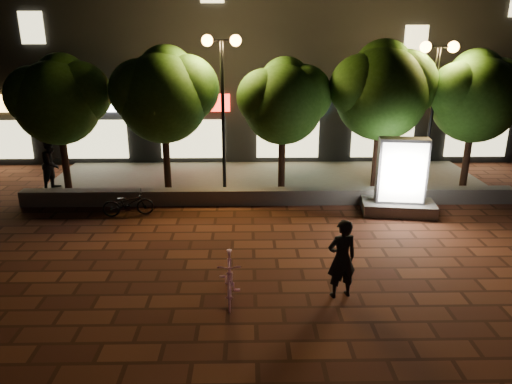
{
  "coord_description": "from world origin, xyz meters",
  "views": [
    {
      "loc": [
        -0.71,
        -10.62,
        5.3
      ],
      "look_at": [
        -0.47,
        1.5,
        1.24
      ],
      "focal_mm": 33.34,
      "sensor_mm": 36.0,
      "label": 1
    }
  ],
  "objects_px": {
    "tree_far_left": "(59,97)",
    "pedestrian": "(52,164)",
    "scooter_parked": "(128,203)",
    "tree_far_right": "(477,93)",
    "street_lamp_left": "(222,74)",
    "scooter_pink": "(230,277)",
    "street_lamp_right": "(436,78)",
    "rider": "(342,259)",
    "tree_left": "(164,92)",
    "tree_right": "(383,88)",
    "ad_kiosk": "(400,184)",
    "tree_mid": "(284,99)"
  },
  "relations": [
    {
      "from": "tree_far_left",
      "to": "pedestrian",
      "type": "distance_m",
      "value": 2.38
    },
    {
      "from": "tree_far_left",
      "to": "scooter_parked",
      "type": "relative_size",
      "value": 3.05
    },
    {
      "from": "tree_far_right",
      "to": "pedestrian",
      "type": "bearing_deg",
      "value": 179.88
    },
    {
      "from": "street_lamp_left",
      "to": "scooter_pink",
      "type": "height_order",
      "value": "street_lamp_left"
    },
    {
      "from": "street_lamp_right",
      "to": "pedestrian",
      "type": "distance_m",
      "value": 13.33
    },
    {
      "from": "street_lamp_right",
      "to": "tree_far_right",
      "type": "bearing_deg",
      "value": 9.61
    },
    {
      "from": "rider",
      "to": "tree_far_right",
      "type": "bearing_deg",
      "value": -142.43
    },
    {
      "from": "street_lamp_right",
      "to": "tree_far_left",
      "type": "bearing_deg",
      "value": 178.79
    },
    {
      "from": "scooter_pink",
      "to": "tree_far_left",
      "type": "bearing_deg",
      "value": 127.12
    },
    {
      "from": "tree_left",
      "to": "pedestrian",
      "type": "relative_size",
      "value": 2.72
    },
    {
      "from": "street_lamp_right",
      "to": "pedestrian",
      "type": "height_order",
      "value": "street_lamp_right"
    },
    {
      "from": "tree_left",
      "to": "tree_far_right",
      "type": "xyz_separation_m",
      "value": [
        10.5,
        -0.0,
        -0.08
      ]
    },
    {
      "from": "tree_right",
      "to": "tree_far_right",
      "type": "bearing_deg",
      "value": -0.0
    },
    {
      "from": "tree_far_right",
      "to": "street_lamp_left",
      "type": "xyz_separation_m",
      "value": [
        -8.55,
        -0.26,
        0.66
      ]
    },
    {
      "from": "tree_far_left",
      "to": "scooter_pink",
      "type": "relative_size",
      "value": 2.83
    },
    {
      "from": "street_lamp_left",
      "to": "pedestrian",
      "type": "distance_m",
      "value": 6.74
    },
    {
      "from": "scooter_parked",
      "to": "scooter_pink",
      "type": "bearing_deg",
      "value": -156.68
    },
    {
      "from": "tree_left",
      "to": "pedestrian",
      "type": "xyz_separation_m",
      "value": [
        -4.05,
        0.03,
        -2.46
      ]
    },
    {
      "from": "street_lamp_left",
      "to": "ad_kiosk",
      "type": "height_order",
      "value": "street_lamp_left"
    },
    {
      "from": "scooter_pink",
      "to": "rider",
      "type": "xyz_separation_m",
      "value": [
        2.33,
        0.06,
        0.38
      ]
    },
    {
      "from": "tree_right",
      "to": "scooter_pink",
      "type": "bearing_deg",
      "value": -124.08
    },
    {
      "from": "street_lamp_right",
      "to": "scooter_pink",
      "type": "xyz_separation_m",
      "value": [
        -6.59,
        -7.05,
        -3.4
      ]
    },
    {
      "from": "tree_far_left",
      "to": "tree_right",
      "type": "bearing_deg",
      "value": 0.0
    },
    {
      "from": "street_lamp_left",
      "to": "rider",
      "type": "bearing_deg",
      "value": -68.6
    },
    {
      "from": "tree_left",
      "to": "rider",
      "type": "distance_m",
      "value": 9.01
    },
    {
      "from": "scooter_parked",
      "to": "tree_left",
      "type": "bearing_deg",
      "value": -30.24
    },
    {
      "from": "street_lamp_right",
      "to": "scooter_parked",
      "type": "relative_size",
      "value": 3.28
    },
    {
      "from": "tree_mid",
      "to": "pedestrian",
      "type": "relative_size",
      "value": 2.5
    },
    {
      "from": "tree_mid",
      "to": "street_lamp_right",
      "type": "bearing_deg",
      "value": -3.04
    },
    {
      "from": "scooter_parked",
      "to": "tree_far_right",
      "type": "bearing_deg",
      "value": -88.25
    },
    {
      "from": "tree_mid",
      "to": "scooter_pink",
      "type": "bearing_deg",
      "value": -102.65
    },
    {
      "from": "tree_left",
      "to": "tree_mid",
      "type": "height_order",
      "value": "tree_left"
    },
    {
      "from": "tree_mid",
      "to": "rider",
      "type": "xyz_separation_m",
      "value": [
        0.69,
        -7.25,
        -2.35
      ]
    },
    {
      "from": "tree_left",
      "to": "tree_far_left",
      "type": "bearing_deg",
      "value": -180.0
    },
    {
      "from": "tree_far_right",
      "to": "scooter_parked",
      "type": "height_order",
      "value": "tree_far_right"
    },
    {
      "from": "tree_mid",
      "to": "tree_far_right",
      "type": "bearing_deg",
      "value": 0.0
    },
    {
      "from": "tree_left",
      "to": "street_lamp_left",
      "type": "relative_size",
      "value": 0.94
    },
    {
      "from": "tree_far_left",
      "to": "scooter_pink",
      "type": "bearing_deg",
      "value": -51.29
    },
    {
      "from": "tree_left",
      "to": "street_lamp_left",
      "type": "distance_m",
      "value": 2.05
    },
    {
      "from": "scooter_parked",
      "to": "rider",
      "type": "bearing_deg",
      "value": -141.12
    },
    {
      "from": "tree_far_right",
      "to": "scooter_pink",
      "type": "relative_size",
      "value": 2.91
    },
    {
      "from": "tree_left",
      "to": "tree_mid",
      "type": "xyz_separation_m",
      "value": [
        4.0,
        -0.0,
        -0.23
      ]
    },
    {
      "from": "tree_left",
      "to": "tree_mid",
      "type": "distance_m",
      "value": 4.0
    },
    {
      "from": "tree_far_left",
      "to": "street_lamp_right",
      "type": "relative_size",
      "value": 0.93
    },
    {
      "from": "tree_left",
      "to": "tree_mid",
      "type": "bearing_deg",
      "value": -0.0
    },
    {
      "from": "pedestrian",
      "to": "tree_far_left",
      "type": "bearing_deg",
      "value": -76.94
    },
    {
      "from": "tree_mid",
      "to": "pedestrian",
      "type": "bearing_deg",
      "value": 179.78
    },
    {
      "from": "tree_mid",
      "to": "tree_far_right",
      "type": "distance_m",
      "value": 6.5
    },
    {
      "from": "pedestrian",
      "to": "scooter_pink",
      "type": "bearing_deg",
      "value": -122.62
    },
    {
      "from": "tree_right",
      "to": "street_lamp_left",
      "type": "xyz_separation_m",
      "value": [
        -5.36,
        -0.26,
        0.46
      ]
    }
  ]
}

